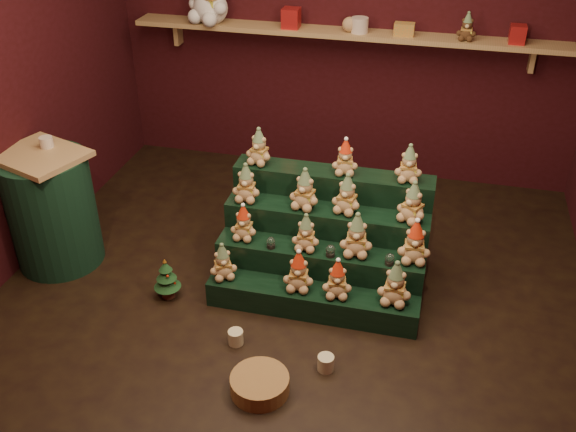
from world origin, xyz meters
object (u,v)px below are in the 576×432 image
(snow_globe_a, at_px, (271,243))
(brown_bear, at_px, (467,27))
(wicker_basket, at_px, (260,384))
(mug_right, at_px, (326,363))
(side_table, at_px, (52,209))
(riser_tier_front, at_px, (312,301))
(mug_left, at_px, (236,337))
(snow_globe_c, at_px, (390,259))
(mini_christmas_tree, at_px, (167,278))
(snow_globe_b, at_px, (330,251))

(snow_globe_a, relative_size, brown_bear, 0.38)
(wicker_basket, bearing_deg, mug_right, 37.89)
(side_table, xyz_separation_m, brown_bear, (2.72, 1.81, 0.99))
(riser_tier_front, bearing_deg, brown_bear, 68.02)
(mug_left, distance_m, wicker_basket, 0.43)
(riser_tier_front, height_order, brown_bear, brown_bear)
(snow_globe_c, bearing_deg, side_table, -179.60)
(mini_christmas_tree, bearing_deg, wicker_basket, -38.57)
(snow_globe_b, bearing_deg, mug_right, -80.68)
(snow_globe_c, xyz_separation_m, brown_bear, (0.32, 1.79, 1.02))
(mini_christmas_tree, xyz_separation_m, mug_right, (1.18, -0.42, -0.10))
(snow_globe_c, height_order, brown_bear, brown_bear)
(snow_globe_a, relative_size, side_table, 0.09)
(mini_christmas_tree, bearing_deg, riser_tier_front, 4.29)
(snow_globe_b, xyz_separation_m, brown_bear, (0.70, 1.79, 1.02))
(snow_globe_b, bearing_deg, mug_left, -130.29)
(mini_christmas_tree, height_order, mug_right, mini_christmas_tree)
(riser_tier_front, distance_m, brown_bear, 2.49)
(mug_left, bearing_deg, snow_globe_b, 49.71)
(riser_tier_front, xyz_separation_m, snow_globe_b, (0.08, 0.16, 0.31))
(snow_globe_b, bearing_deg, snow_globe_c, 0.00)
(riser_tier_front, xyz_separation_m, mug_left, (-0.40, -0.41, -0.04))
(riser_tier_front, height_order, wicker_basket, riser_tier_front)
(snow_globe_a, xyz_separation_m, mug_right, (0.51, -0.65, -0.35))
(snow_globe_b, bearing_deg, mini_christmas_tree, -167.70)
(snow_globe_c, relative_size, mug_left, 0.84)
(snow_globe_a, xyz_separation_m, mug_left, (-0.08, -0.57, -0.35))
(snow_globe_a, distance_m, snow_globe_b, 0.40)
(snow_globe_a, bearing_deg, snow_globe_c, -0.00)
(riser_tier_front, bearing_deg, snow_globe_b, 62.22)
(snow_globe_b, xyz_separation_m, mini_christmas_tree, (-1.08, -0.23, -0.25))
(riser_tier_front, xyz_separation_m, side_table, (-1.93, 0.14, 0.34))
(snow_globe_a, bearing_deg, brown_bear, 58.30)
(wicker_basket, bearing_deg, snow_globe_c, 56.15)
(snow_globe_c, bearing_deg, mug_left, -146.78)
(snow_globe_c, distance_m, mug_left, 1.09)
(mug_right, xyz_separation_m, brown_bear, (0.60, 2.44, 1.38))
(snow_globe_a, xyz_separation_m, brown_bear, (1.11, 1.79, 1.03))
(mug_right, relative_size, wicker_basket, 0.29)
(mug_left, height_order, wicker_basket, wicker_basket)
(mug_left, xyz_separation_m, mug_right, (0.59, -0.08, 0.00))
(riser_tier_front, relative_size, brown_bear, 6.65)
(riser_tier_front, xyz_separation_m, mini_christmas_tree, (-0.99, -0.07, 0.06))
(mini_christmas_tree, bearing_deg, snow_globe_a, 19.21)
(snow_globe_b, height_order, mug_right, snow_globe_b)
(riser_tier_front, relative_size, mini_christmas_tree, 4.46)
(snow_globe_a, distance_m, snow_globe_c, 0.79)
(snow_globe_c, bearing_deg, brown_bear, 79.95)
(snow_globe_c, bearing_deg, snow_globe_b, 180.00)
(mug_right, bearing_deg, mug_left, 171.79)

